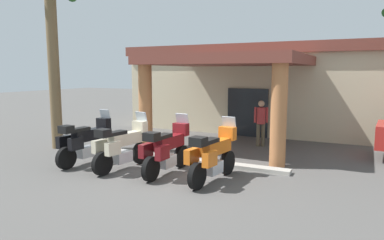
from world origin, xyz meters
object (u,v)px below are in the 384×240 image
object	(u,v)px
motel_building	(266,87)
palm_tree_roadside	(52,17)
motorcycle_maroon	(166,149)
motorcycle_orange	(213,155)
pedestrian	(261,120)
motorcycle_cream	(122,146)
motorcycle_black	(86,141)

from	to	relation	value
motel_building	palm_tree_roadside	distance (m)	10.54
motorcycle_maroon	motorcycle_orange	xyz separation A→B (m)	(1.40, -0.05, 0.00)
motel_building	pedestrian	xyz separation A→B (m)	(1.07, -4.88, -1.05)
motel_building	pedestrian	bearing A→B (deg)	-77.18
motorcycle_maroon	pedestrian	bearing A→B (deg)	-13.09
motorcycle_orange	motel_building	bearing A→B (deg)	13.99
motorcycle_maroon	motorcycle_cream	bearing A→B (deg)	98.75
motel_building	motorcycle_black	xyz separation A→B (m)	(-3.09, -9.77, -1.37)
motorcycle_maroon	pedestrian	xyz separation A→B (m)	(1.35, 4.77, 0.32)
motorcycle_maroon	pedestrian	size ratio (longest dim) A/B	1.27
motel_building	pedestrian	size ratio (longest dim) A/B	7.36
motel_building	motorcycle_cream	world-z (taller)	motel_building
motel_building	pedestrian	distance (m)	5.11
motel_building	palm_tree_roadside	size ratio (longest dim) A/B	1.94
motorcycle_cream	pedestrian	world-z (taller)	pedestrian
motorcycle_black	motel_building	bearing A→B (deg)	-12.71
motel_building	motorcycle_cream	xyz separation A→B (m)	(-1.68, -9.81, -1.37)
motel_building	motorcycle_black	distance (m)	10.34
motorcycle_cream	motorcycle_orange	distance (m)	2.81
motorcycle_black	motorcycle_cream	world-z (taller)	same
motorcycle_cream	palm_tree_roadside	world-z (taller)	palm_tree_roadside
palm_tree_roadside	pedestrian	bearing A→B (deg)	28.24
palm_tree_roadside	motorcycle_black	bearing A→B (deg)	-26.77
motorcycle_black	motorcycle_cream	xyz separation A→B (m)	(1.40, -0.03, 0.00)
motorcycle_cream	pedestrian	bearing A→B (deg)	-21.57
motel_building	motorcycle_orange	xyz separation A→B (m)	(1.13, -9.70, -1.37)
motorcycle_orange	motorcycle_black	bearing A→B (deg)	98.33
pedestrian	palm_tree_roadside	bearing A→B (deg)	-82.82
motorcycle_cream	motorcycle_orange	bearing A→B (deg)	-80.25
motel_building	motorcycle_maroon	world-z (taller)	motel_building
motorcycle_black	motorcycle_orange	distance (m)	4.21
motel_building	motorcycle_black	world-z (taller)	motel_building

